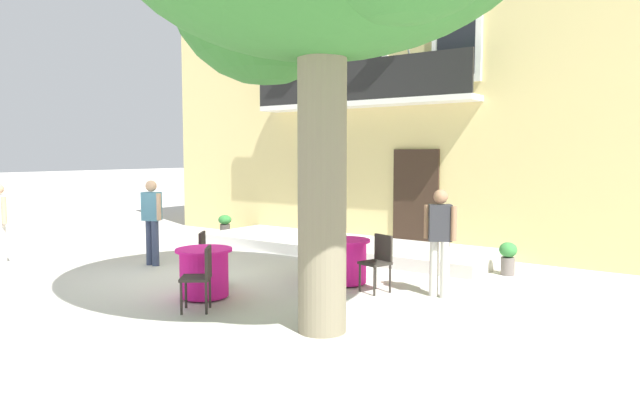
{
  "coord_description": "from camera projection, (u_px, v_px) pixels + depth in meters",
  "views": [
    {
      "loc": [
        7.83,
        -6.62,
        2.21
      ],
      "look_at": [
        1.35,
        2.34,
        1.3
      ],
      "focal_mm": 31.96,
      "sensor_mm": 36.0,
      "label": 1
    }
  ],
  "objects": [
    {
      "name": "pedestrian_mid_plaza",
      "position": [
        440.0,
        237.0,
        8.69
      ],
      "size": [
        0.53,
        0.36,
        1.66
      ],
      "color": "silver",
      "rests_on": "ground"
    },
    {
      "name": "entrance_step_platform",
      "position": [
        342.0,
        246.0,
        12.79
      ],
      "size": [
        6.91,
        2.14,
        0.25
      ],
      "primitive_type": "cube",
      "color": "silver",
      "rests_on": "ground"
    },
    {
      "name": "cafe_table_middle",
      "position": [
        345.0,
        261.0,
        9.63
      ],
      "size": [
        0.86,
        0.86,
        0.76
      ],
      "color": "#DB1984",
      "rests_on": "ground"
    },
    {
      "name": "ground_plane",
      "position": [
        181.0,
        278.0,
        10.1
      ],
      "size": [
        120.0,
        120.0,
        0.0
      ],
      "primitive_type": "plane",
      "color": "beige"
    },
    {
      "name": "cafe_chair_near_tree_1",
      "position": [
        201.0,
        274.0,
        7.94
      ],
      "size": [
        0.56,
        0.56,
        0.91
      ],
      "color": "#2D2823",
      "rests_on": "ground"
    },
    {
      "name": "ground_planter_left",
      "position": [
        225.0,
        224.0,
        15.09
      ],
      "size": [
        0.35,
        0.35,
        0.58
      ],
      "color": "#47423D",
      "rests_on": "ground"
    },
    {
      "name": "pedestrian_near_entrance",
      "position": [
        152.0,
        217.0,
        11.18
      ],
      "size": [
        0.53,
        0.33,
        1.68
      ],
      "color": "#384260",
      "rests_on": "ground"
    },
    {
      "name": "ground_planter_right",
      "position": [
        508.0,
        257.0,
        10.33
      ],
      "size": [
        0.32,
        0.32,
        0.6
      ],
      "color": "slate",
      "rests_on": "ground"
    },
    {
      "name": "cafe_chair_near_tree_0",
      "position": [
        209.0,
        255.0,
        9.44
      ],
      "size": [
        0.56,
        0.56,
        0.91
      ],
      "color": "#2D2823",
      "rests_on": "ground"
    },
    {
      "name": "cafe_chair_middle_1",
      "position": [
        379.0,
        259.0,
        9.07
      ],
      "size": [
        0.5,
        0.5,
        0.91
      ],
      "color": "#2D2823",
      "rests_on": "ground"
    },
    {
      "name": "cafe_table_near_tree",
      "position": [
        204.0,
        272.0,
        8.7
      ],
      "size": [
        0.86,
        0.86,
        0.76
      ],
      "color": "#DB1984",
      "rests_on": "ground"
    },
    {
      "name": "building_facade",
      "position": [
        407.0,
        95.0,
        14.96
      ],
      "size": [
        13.0,
        5.09,
        7.5
      ],
      "color": "#DBC67F",
      "rests_on": "ground"
    },
    {
      "name": "cafe_chair_middle_0",
      "position": [
        321.0,
        247.0,
        10.25
      ],
      "size": [
        0.54,
        0.54,
        0.91
      ],
      "color": "#2D2823",
      "rests_on": "ground"
    }
  ]
}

